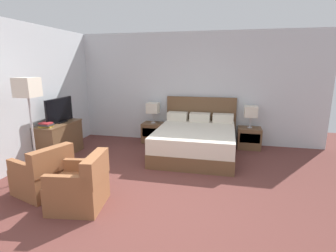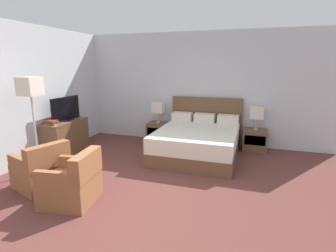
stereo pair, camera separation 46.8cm
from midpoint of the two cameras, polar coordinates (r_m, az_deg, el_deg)
The scene contains 16 objects.
ground_plane at distance 3.72m, azimuth -4.73°, elevation -18.15°, with size 10.64×10.64×0.00m, color brown.
wall_back at distance 6.64m, azimuth 7.24°, elevation 8.09°, with size 6.65×0.06×2.72m, color silver.
wall_left at distance 5.98m, azimuth -24.32°, elevation 6.51°, with size 0.06×5.35×2.72m, color silver.
bed at distance 5.75m, azimuth 8.84°, elevation -3.25°, with size 1.72×2.05×1.16m.
nightstand_left at distance 6.73m, azimuth -0.08°, elevation -1.36°, with size 0.53×0.44×0.50m.
nightstand_right at distance 6.41m, azimuth 20.38°, elevation -2.92°, with size 0.53×0.44×0.50m.
table_lamp_left at distance 6.60m, azimuth -0.08°, elevation 3.94°, with size 0.29×0.29×0.51m.
table_lamp_right at distance 6.28m, azimuth 20.83°, elevation 2.62°, with size 0.29×0.29×0.51m.
dresser at distance 6.22m, azimuth -19.40°, elevation -2.13°, with size 0.48×1.10×0.72m.
tv at distance 6.16m, azimuth -19.36°, elevation 3.48°, with size 0.18×0.88×0.53m.
book_red_cover at distance 5.85m, azimuth -21.97°, elevation 0.39°, with size 0.24×0.15×0.03m, color gold.
book_blue_cover at distance 5.84m, azimuth -22.00°, elevation 0.72°, with size 0.26×0.19×0.04m, color #383333.
book_small_top at distance 5.83m, azimuth -22.00°, elevation 1.02°, with size 0.22×0.16×0.03m, color #B7282D.
armchair_by_window at distance 4.59m, azimuth -23.11°, elevation -8.97°, with size 0.87×0.86×0.76m.
armchair_companion at distance 3.97m, azimuth -16.83°, elevation -11.94°, with size 0.78×0.77×0.76m.
floor_lamp at distance 4.95m, azimuth -25.36°, elevation 6.42°, with size 0.32×0.32×1.73m.
Camera 2 is at (1.49, -2.85, 1.92)m, focal length 28.00 mm.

